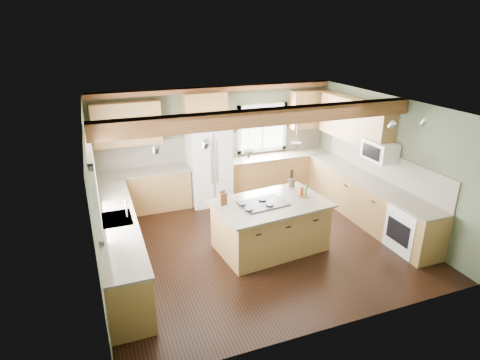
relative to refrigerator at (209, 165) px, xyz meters
name	(u,v)px	position (x,y,z in m)	size (l,w,h in m)	color
floor	(257,242)	(0.30, -2.12, -0.90)	(5.60, 5.60, 0.00)	black
ceiling	(260,106)	(0.30, -2.12, 1.70)	(5.60, 5.60, 0.00)	silver
wall_back	(216,142)	(0.30, 0.38, 0.40)	(5.60, 5.60, 0.00)	#404934
wall_left	(94,201)	(-2.50, -2.12, 0.40)	(5.00, 5.00, 0.00)	#404934
wall_right	(385,161)	(3.10, -2.12, 0.40)	(5.00, 5.00, 0.00)	#404934
ceiling_beam	(266,117)	(0.30, -2.39, 1.57)	(5.55, 0.26, 0.26)	#4D2716
soffit_trim	(216,89)	(0.30, 0.28, 1.64)	(5.55, 0.20, 0.10)	#4D2716
backsplash_back	(217,146)	(0.30, 0.36, 0.31)	(5.58, 0.03, 0.58)	brown
backsplash_right	(383,164)	(3.08, -2.07, 0.31)	(0.03, 3.70, 0.58)	brown
base_cab_back_left	(144,191)	(-1.49, 0.08, -0.46)	(2.02, 0.60, 0.88)	brown
counter_back_left	(142,172)	(-1.49, 0.08, 0.00)	(2.06, 0.64, 0.04)	brown
base_cab_back_right	(278,173)	(1.79, 0.08, -0.46)	(2.62, 0.60, 0.88)	brown
counter_back_right	(279,155)	(1.79, 0.08, 0.00)	(2.66, 0.64, 0.04)	brown
base_cab_left	(119,244)	(-2.20, -2.07, -0.46)	(0.60, 3.70, 0.88)	brown
counter_left	(116,220)	(-2.20, -2.07, 0.00)	(0.64, 3.74, 0.04)	brown
base_cab_right	(367,201)	(2.80, -2.07, -0.46)	(0.60, 3.70, 0.88)	brown
counter_right	(369,180)	(2.80, -2.07, 0.00)	(0.64, 3.74, 0.04)	brown
upper_cab_back_left	(127,124)	(-1.69, 0.21, 1.05)	(1.40, 0.35, 0.90)	brown
upper_cab_over_fridge	(205,108)	(0.00, 0.21, 1.25)	(0.96, 0.35, 0.70)	brown
upper_cab_right	(355,120)	(2.92, -1.22, 1.05)	(0.35, 2.20, 0.90)	brown
upper_cab_back_corner	(308,109)	(2.60, 0.21, 1.05)	(0.90, 0.35, 0.90)	brown
window_left	(93,185)	(-2.48, -2.07, 0.65)	(0.04, 1.60, 1.05)	white
window_back	(262,128)	(1.45, 0.36, 0.65)	(1.10, 0.04, 1.00)	white
sink	(116,219)	(-2.20, -2.07, 0.01)	(0.50, 0.65, 0.03)	#262628
faucet	(126,210)	(-2.02, -2.07, 0.15)	(0.02, 0.02, 0.28)	#B2B2B7
dishwasher	(128,289)	(-2.19, -3.37, -0.47)	(0.60, 0.60, 0.84)	white
oven	(411,229)	(2.79, -3.37, -0.47)	(0.60, 0.72, 0.84)	white
microwave	(380,151)	(2.88, -2.17, 0.65)	(0.40, 0.70, 0.38)	white
pendant_left	(248,155)	(-0.03, -2.44, 0.98)	(0.18, 0.18, 0.16)	#B2B2B7
pendant_right	(296,147)	(0.90, -2.34, 0.98)	(0.18, 0.18, 0.16)	#B2B2B7
refrigerator	(209,165)	(0.00, 0.00, 0.00)	(0.90, 0.74, 1.80)	silver
island	(270,226)	(0.44, -2.39, -0.46)	(1.87, 1.14, 0.88)	brown
island_top	(271,203)	(0.44, -2.39, 0.00)	(2.00, 1.27, 0.04)	brown
cooktop	(263,204)	(0.28, -2.41, 0.03)	(0.81, 0.54, 0.02)	black
knife_block	(223,199)	(-0.39, -2.16, 0.13)	(0.13, 0.10, 0.22)	brown
utensil_crock	(292,183)	(1.12, -1.85, 0.10)	(0.12, 0.12, 0.16)	#443A36
bottle_tray	(304,191)	(1.12, -2.34, 0.13)	(0.23, 0.23, 0.21)	brown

